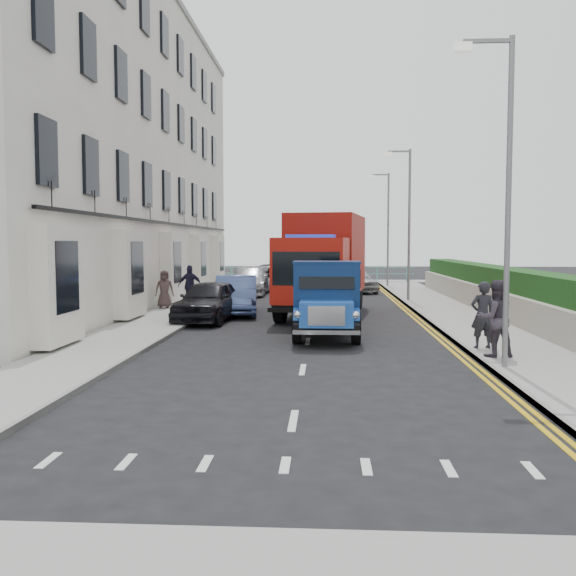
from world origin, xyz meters
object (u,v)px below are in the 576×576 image
at_px(parked_car_front, 209,301).
at_px(lamp_near, 503,183).
at_px(lamp_mid, 407,215).
at_px(lamp_far, 386,222).
at_px(bedford_lorry, 327,304).
at_px(red_lorry, 324,262).
at_px(pedestrian_east_near, 482,315).

bearing_deg(parked_car_front, lamp_near, -40.74).
xyz_separation_m(lamp_mid, lamp_far, (0.00, 10.00, 0.00)).
distance_m(lamp_near, parked_car_front, 11.89).
relative_size(lamp_far, bedford_lorry, 1.50).
height_order(bedford_lorry, red_lorry, red_lorry).
height_order(lamp_near, lamp_mid, same).
height_order(lamp_near, bedford_lorry, lamp_near).
distance_m(lamp_mid, parked_car_front, 11.37).
bearing_deg(pedestrian_east_near, lamp_mid, -100.04).
relative_size(lamp_far, parked_car_front, 1.64).
distance_m(lamp_mid, lamp_far, 10.00).
distance_m(lamp_near, lamp_mid, 16.00).
xyz_separation_m(red_lorry, parked_car_front, (-4.02, -2.42, -1.31)).
bearing_deg(lamp_mid, bedford_lorry, -107.43).
distance_m(lamp_mid, bedford_lorry, 12.58).
bearing_deg(red_lorry, lamp_far, 84.69).
height_order(lamp_near, parked_car_front, lamp_near).
distance_m(lamp_far, red_lorry, 15.79).
relative_size(lamp_near, bedford_lorry, 1.50).
height_order(lamp_mid, red_lorry, lamp_mid).
bearing_deg(bedford_lorry, parked_car_front, 135.73).
distance_m(bedford_lorry, red_lorry, 6.53).
relative_size(lamp_near, lamp_mid, 1.00).
distance_m(lamp_near, bedford_lorry, 6.42).
height_order(lamp_near, red_lorry, lamp_near).
relative_size(lamp_near, parked_car_front, 1.64).
bearing_deg(pedestrian_east_near, red_lorry, -75.58).
relative_size(bedford_lorry, pedestrian_east_near, 2.80).
distance_m(parked_car_front, pedestrian_east_near, 9.98).
bearing_deg(lamp_far, lamp_near, -90.00).
bearing_deg(lamp_far, pedestrian_east_near, -89.46).
bearing_deg(lamp_far, red_lorry, -103.88).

